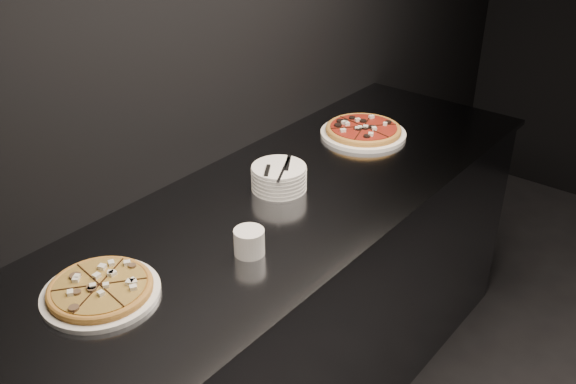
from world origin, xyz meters
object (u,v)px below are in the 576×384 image
Objects in this scene: counter at (272,318)px; ramekin at (249,241)px; pizza_mushroom at (100,290)px; plate_stack at (279,177)px; pizza_tomato at (363,131)px; cutlery at (278,168)px.

ramekin is (0.12, -0.23, 0.50)m from counter.
pizza_mushroom is 1.68× the size of plate_stack.
ramekin is (0.17, 0.38, 0.02)m from pizza_mushroom.
plate_stack is at bearing 117.05° from ramekin.
cutlery reaches higher than pizza_tomato.
plate_stack is 2.08× the size of ramekin.
pizza_mushroom is at bearing -89.01° from pizza_tomato.
cutlery reaches higher than plate_stack.
ramekin is at bearing -63.10° from counter.
plate_stack reaches higher than pizza_tomato.
ramekin is (0.17, -0.34, -0.04)m from cutlery.
ramekin is at bearing 65.87° from pizza_mushroom.
pizza_tomato is 0.56m from cutlery.
cutlery reaches higher than ramekin.
pizza_tomato is 4.04× the size of ramekin.
pizza_mushroom is at bearing -123.44° from cutlery.
pizza_mushroom is 1.28m from pizza_tomato.
cutlery is at bearing 117.03° from ramekin.
pizza_mushroom reaches higher than counter.
counter is 27.70× the size of ramekin.
pizza_mushroom is 0.42m from ramekin.
counter is at bearing -83.51° from pizza_tomato.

